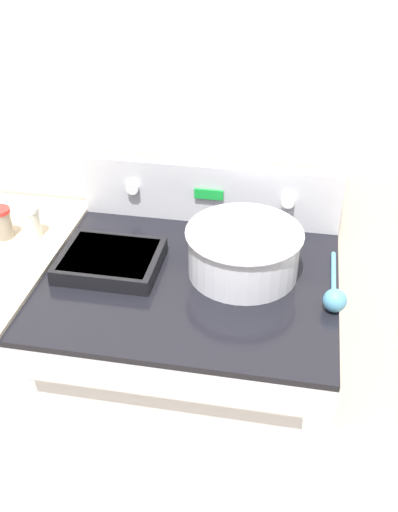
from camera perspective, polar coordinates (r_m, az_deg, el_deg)
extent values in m
cube|color=beige|center=(1.84, 1.49, 12.92)|extent=(8.00, 0.05, 2.50)
cube|color=#BCBCC1|center=(1.98, -0.68, -13.27)|extent=(0.81, 0.69, 0.92)
cube|color=black|center=(1.66, -0.79, -2.23)|extent=(0.81, 0.69, 0.02)
cylinder|color=silver|center=(1.44, -3.64, -12.87)|extent=(0.66, 0.02, 0.02)
cube|color=#BCBCC1|center=(1.88, 1.10, 6.08)|extent=(0.81, 0.05, 0.19)
cylinder|color=white|center=(1.89, -6.36, 6.45)|extent=(0.04, 0.02, 0.04)
cylinder|color=white|center=(1.82, 8.47, 5.15)|extent=(0.04, 0.02, 0.04)
cube|color=green|center=(1.84, 0.93, 5.89)|extent=(0.09, 0.01, 0.03)
cylinder|color=silver|center=(1.64, 4.27, 0.38)|extent=(0.30, 0.30, 0.14)
torus|color=silver|center=(1.61, 4.36, 2.25)|extent=(0.32, 0.32, 0.01)
cylinder|color=beige|center=(1.62, 4.34, 1.86)|extent=(0.28, 0.28, 0.02)
cube|color=black|center=(1.70, -8.45, -0.45)|extent=(0.28, 0.23, 0.05)
cube|color=#B2894C|center=(1.70, -8.48, -0.16)|extent=(0.24, 0.20, 0.02)
cylinder|color=teal|center=(1.68, 12.69, -2.15)|extent=(0.01, 0.26, 0.01)
sphere|color=teal|center=(1.56, 12.80, -4.15)|extent=(0.06, 0.06, 0.06)
cylinder|color=beige|center=(1.86, -15.71, 3.01)|extent=(0.06, 0.06, 0.09)
cylinder|color=white|center=(1.84, -15.94, 4.32)|extent=(0.06, 0.06, 0.01)
cylinder|color=gray|center=(1.88, -18.26, 2.85)|extent=(0.06, 0.06, 0.08)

